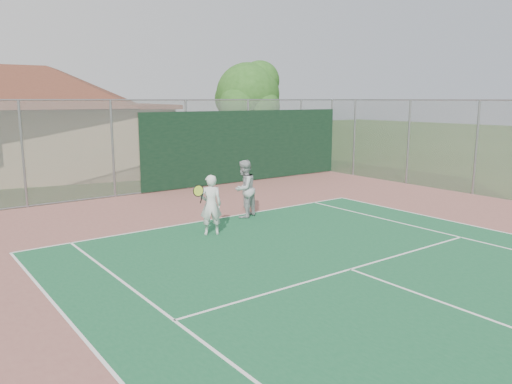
% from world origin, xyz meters
% --- Properties ---
extents(back_fence, '(20.08, 0.11, 3.53)m').
position_xyz_m(back_fence, '(2.11, 16.98, 1.67)').
color(back_fence, gray).
rests_on(back_fence, ground).
extents(side_fence_right, '(0.08, 9.00, 3.50)m').
position_xyz_m(side_fence_right, '(10.00, 12.50, 1.75)').
color(side_fence_right, gray).
rests_on(side_fence_right, ground).
extents(clubhouse, '(15.50, 12.07, 5.95)m').
position_xyz_m(clubhouse, '(-2.20, 25.12, 3.02)').
color(clubhouse, tan).
rests_on(clubhouse, ground).
extents(tree, '(3.96, 3.75, 5.53)m').
position_xyz_m(tree, '(8.16, 21.27, 3.63)').
color(tree, '#342413').
rests_on(tree, ground).
extents(player_white_front, '(1.04, 0.63, 1.61)m').
position_xyz_m(player_white_front, '(-0.91, 10.48, 0.81)').
color(player_white_front, silver).
rests_on(player_white_front, ground).
extents(player_grey_back, '(1.03, 0.94, 1.73)m').
position_xyz_m(player_grey_back, '(0.94, 11.58, 0.86)').
color(player_grey_back, '#A5A9AB').
rests_on(player_grey_back, ground).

